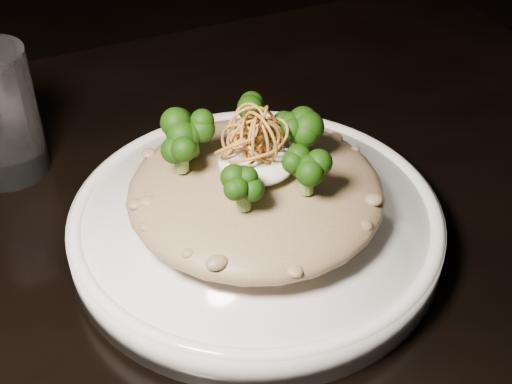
{
  "coord_description": "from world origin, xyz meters",
  "views": [
    {
      "loc": [
        -0.13,
        -0.45,
        1.18
      ],
      "look_at": [
        0.07,
        -0.02,
        0.81
      ],
      "focal_mm": 50.0,
      "sensor_mm": 36.0,
      "label": 1
    }
  ],
  "objects": [
    {
      "name": "table",
      "position": [
        0.0,
        0.0,
        0.67
      ],
      "size": [
        1.1,
        0.8,
        0.75
      ],
      "color": "black",
      "rests_on": "ground"
    },
    {
      "name": "shallots",
      "position": [
        0.06,
        -0.02,
        0.87
      ],
      "size": [
        0.06,
        0.06,
        0.04
      ],
      "primitive_type": null,
      "color": "brown",
      "rests_on": "cheese"
    },
    {
      "name": "risotto",
      "position": [
        0.06,
        -0.02,
        0.81
      ],
      "size": [
        0.22,
        0.22,
        0.05
      ],
      "primitive_type": "ellipsoid",
      "color": "brown",
      "rests_on": "plate"
    },
    {
      "name": "cheese",
      "position": [
        0.06,
        -0.02,
        0.84
      ],
      "size": [
        0.06,
        0.06,
        0.02
      ],
      "primitive_type": "ellipsoid",
      "color": "white",
      "rests_on": "risotto"
    },
    {
      "name": "plate",
      "position": [
        0.07,
        -0.02,
        0.77
      ],
      "size": [
        0.32,
        0.32,
        0.03
      ],
      "primitive_type": "cylinder",
      "color": "white",
      "rests_on": "table"
    },
    {
      "name": "broccoli",
      "position": [
        0.06,
        -0.02,
        0.86
      ],
      "size": [
        0.14,
        0.14,
        0.05
      ],
      "primitive_type": null,
      "color": "black",
      "rests_on": "risotto"
    }
  ]
}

